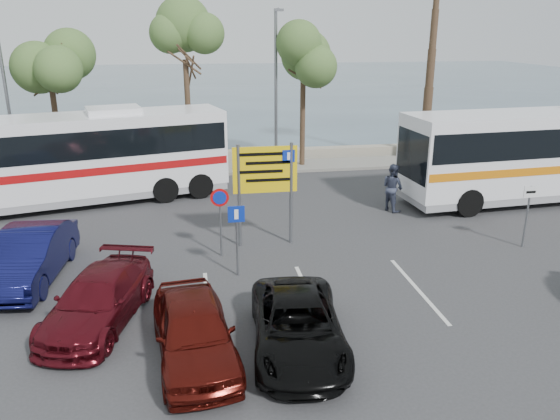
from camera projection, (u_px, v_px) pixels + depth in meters
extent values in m
plane|color=#323234|center=(247.00, 286.00, 16.11)|extent=(120.00, 120.00, 0.00)
cube|color=gray|center=(220.00, 169.00, 29.19)|extent=(44.00, 2.40, 0.15)
cube|color=gray|center=(217.00, 156.00, 30.99)|extent=(48.00, 0.80, 0.60)
plane|color=#394E5B|center=(200.00, 85.00, 72.25)|extent=(140.00, 140.00, 0.00)
cylinder|color=#382619|center=(57.00, 125.00, 27.14)|extent=(0.28, 0.28, 5.04)
cylinder|color=#382619|center=(188.00, 116.00, 28.05)|extent=(0.28, 0.28, 5.60)
cylinder|color=#382619|center=(303.00, 117.00, 29.03)|extent=(0.28, 0.28, 5.18)
cylinder|color=#382619|center=(431.00, 69.00, 29.34)|extent=(0.48, 0.48, 10.00)
cylinder|color=slate|center=(7.00, 96.00, 25.99)|extent=(0.16, 0.16, 8.00)
cylinder|color=slate|center=(276.00, 91.00, 27.98)|extent=(0.16, 0.16, 8.00)
cylinder|color=slate|center=(277.00, 9.00, 26.30)|extent=(0.12, 0.90, 0.12)
cube|color=slate|center=(279.00, 10.00, 25.85)|extent=(0.45, 0.25, 0.12)
cylinder|color=slate|center=(239.00, 196.00, 18.55)|extent=(0.12, 0.12, 3.60)
cylinder|color=slate|center=(291.00, 194.00, 18.83)|extent=(0.12, 0.12, 3.60)
cube|color=yellow|center=(265.00, 170.00, 18.40)|extent=(2.20, 0.06, 1.60)
cube|color=#0C2699|center=(289.00, 156.00, 18.34)|extent=(0.42, 0.01, 0.42)
cylinder|color=slate|center=(221.00, 225.00, 17.92)|extent=(0.07, 0.07, 2.20)
cylinder|color=#B20C0C|center=(220.00, 198.00, 17.59)|extent=(0.60, 0.03, 0.60)
cylinder|color=slate|center=(237.00, 242.00, 16.48)|extent=(0.07, 0.07, 2.20)
cube|color=#0C2699|center=(236.00, 214.00, 16.18)|extent=(0.50, 0.03, 0.50)
cylinder|color=slate|center=(527.00, 217.00, 18.67)|extent=(0.07, 0.07, 2.20)
cube|color=white|center=(531.00, 192.00, 18.36)|extent=(0.50, 0.03, 0.40)
cube|color=white|center=(69.00, 154.00, 22.88)|extent=(13.33, 5.96, 3.21)
cube|color=black|center=(68.00, 141.00, 22.70)|extent=(13.09, 5.94, 1.14)
cube|color=#A10C0E|center=(71.00, 166.00, 23.04)|extent=(13.21, 5.96, 0.33)
cube|color=gray|center=(74.00, 191.00, 23.39)|extent=(13.20, 5.90, 0.60)
cube|color=white|center=(64.00, 113.00, 22.33)|extent=(2.54, 2.23, 0.26)
cube|color=white|center=(552.00, 149.00, 23.63)|extent=(13.51, 3.85, 3.28)
cube|color=black|center=(555.00, 136.00, 23.44)|extent=(13.25, 3.87, 1.17)
cube|color=orange|center=(551.00, 161.00, 23.80)|extent=(13.38, 3.87, 0.33)
cube|color=gray|center=(547.00, 186.00, 24.15)|extent=(13.38, 3.82, 0.61)
cube|color=white|center=(559.00, 108.00, 23.07)|extent=(2.35, 1.94, 0.27)
imported|color=#0D0F3F|center=(29.00, 256.00, 16.29)|extent=(2.03, 4.84, 1.56)
imported|color=#530D16|center=(98.00, 300.00, 13.94)|extent=(2.96, 4.82, 1.30)
imported|color=#4D0F0B|center=(194.00, 331.00, 12.37)|extent=(2.19, 4.45, 1.46)
imported|color=black|center=(298.00, 326.00, 12.77)|extent=(2.50, 4.70, 1.26)
imported|color=#383D54|center=(393.00, 187.00, 22.50)|extent=(1.08, 1.19, 1.99)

